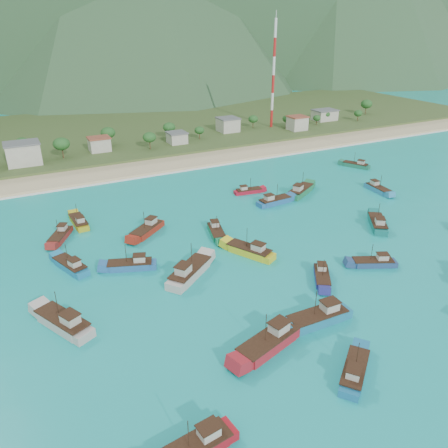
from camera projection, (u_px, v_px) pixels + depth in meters
name	position (u px, v px, depth m)	size (l,w,h in m)	color
ground	(250.00, 272.00, 91.18)	(600.00, 600.00, 0.00)	#0C8D8E
beach	(138.00, 169.00, 154.83)	(400.00, 18.00, 1.20)	beige
land	(99.00, 133.00, 203.98)	(400.00, 110.00, 2.40)	#385123
surf_line	(146.00, 176.00, 147.18)	(400.00, 2.50, 0.08)	white
village	(129.00, 140.00, 173.51)	(214.71, 24.04, 7.32)	beige
vegetation	(84.00, 144.00, 165.98)	(275.57, 25.65, 8.71)	#235623
radio_tower	(273.00, 75.00, 198.41)	(1.20, 1.20, 47.16)	red
boat_3	(377.00, 224.00, 110.96)	(9.14, 10.99, 6.58)	#106662
boat_4	(269.00, 343.00, 69.75)	(13.22, 7.20, 7.49)	#A41C27
boat_5	(71.00, 266.00, 92.05)	(6.42, 10.69, 6.07)	#1773A3
boat_6	(250.00, 251.00, 97.71)	(8.29, 11.72, 6.77)	gold
boat_8	(216.00, 232.00, 106.85)	(5.25, 10.22, 5.80)	#13774E
boat_10	(147.00, 230.00, 107.59)	(10.72, 9.46, 6.55)	maroon
boat_12	(190.00, 272.00, 89.27)	(12.62, 10.87, 7.64)	#B6ADA6
boat_13	(248.00, 191.00, 132.76)	(8.88, 3.62, 5.10)	#B21327
boat_14	(378.00, 189.00, 134.11)	(4.08, 10.20, 5.86)	teal
boat_15	(79.00, 222.00, 112.14)	(3.57, 10.16, 5.91)	#B2A51A
boat_17	(354.00, 372.00, 64.40)	(9.72, 8.56, 5.94)	#166594
boat_20	(131.00, 265.00, 92.28)	(10.80, 6.43, 6.13)	#235B99
boat_21	(322.00, 277.00, 88.37)	(7.32, 9.12, 5.41)	navy
boat_23	(274.00, 201.00, 124.82)	(10.86, 3.92, 6.30)	#205B99
boat_25	(64.00, 323.00, 74.47)	(8.81, 12.70, 7.31)	#B2A7A1
boat_26	(356.00, 165.00, 156.23)	(6.99, 9.85, 5.69)	#1C694E
boat_27	(60.00, 236.00, 104.94)	(7.24, 9.91, 5.75)	maroon
boat_28	(373.00, 263.00, 93.43)	(9.78, 6.58, 5.61)	navy
boat_30	(301.00, 191.00, 131.83)	(12.26, 9.22, 7.16)	#1B7045
boat_31	(318.00, 318.00, 75.68)	(12.24, 3.84, 7.19)	#196E93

